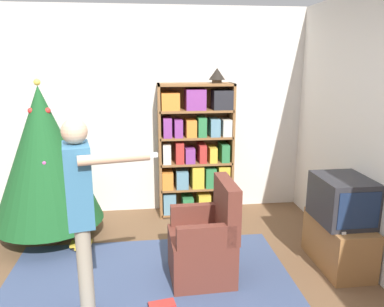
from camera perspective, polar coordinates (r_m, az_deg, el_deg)
name	(u,v)px	position (r m, az deg, el deg)	size (l,w,h in m)	color
wall_back	(148,113)	(4.85, -6.79, 6.22)	(8.00, 0.10, 2.60)	silver
area_rug	(149,294)	(3.45, -6.51, -20.49)	(2.61, 1.99, 0.01)	#3D4C70
bookshelf	(196,151)	(4.73, 0.56, 0.32)	(0.94, 0.34, 1.68)	brown
tv_stand	(338,243)	(3.98, 21.40, -12.57)	(0.40, 0.76, 0.47)	#996638
television	(343,199)	(3.81, 22.02, -6.51)	(0.47, 0.56, 0.43)	#28282D
game_remote	(341,231)	(3.65, 21.74, -10.86)	(0.04, 0.12, 0.02)	white
christmas_tree	(44,156)	(4.29, -21.58, -0.37)	(1.16, 1.16, 1.77)	#4C3323
armchair	(206,244)	(3.51, 2.10, -13.68)	(0.59, 0.58, 0.92)	brown
standing_person	(81,206)	(2.86, -16.49, -7.62)	(0.69, 0.46, 1.57)	#9E937F
table_lamp	(217,75)	(4.65, 3.84, 11.92)	(0.20, 0.20, 0.18)	#473828
book_pile_near_tree	(82,245)	(4.25, -16.46, -13.30)	(0.22, 0.18, 0.08)	#232328
book_pile_by_chair	(163,307)	(3.25, -4.51, -22.27)	(0.23, 0.15, 0.06)	#843889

